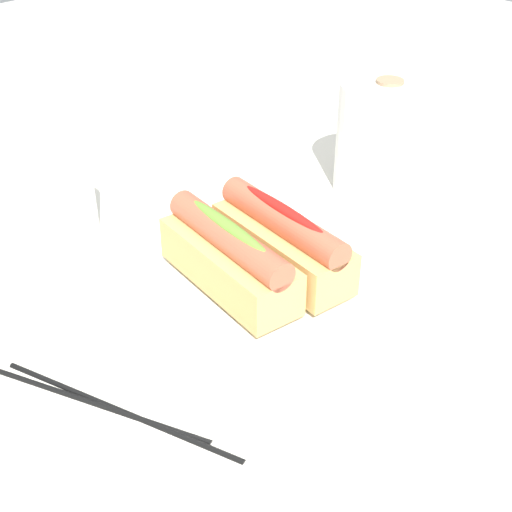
% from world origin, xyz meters
% --- Properties ---
extents(ground_plane, '(2.40, 2.40, 0.00)m').
position_xyz_m(ground_plane, '(0.00, 0.00, 0.00)').
color(ground_plane, silver).
extents(serving_bowl, '(0.27, 0.27, 0.03)m').
position_xyz_m(serving_bowl, '(-0.02, -0.01, 0.02)').
color(serving_bowl, white).
rests_on(serving_bowl, ground_plane).
extents(hotdog_front, '(0.16, 0.07, 0.06)m').
position_xyz_m(hotdog_front, '(-0.02, -0.04, 0.06)').
color(hotdog_front, tan).
rests_on(hotdog_front, serving_bowl).
extents(hotdog_back, '(0.16, 0.07, 0.06)m').
position_xyz_m(hotdog_back, '(-0.01, 0.02, 0.06)').
color(hotdog_back, tan).
rests_on(hotdog_back, serving_bowl).
extents(water_glass, '(0.07, 0.07, 0.09)m').
position_xyz_m(water_glass, '(-0.26, -0.06, 0.04)').
color(water_glass, white).
rests_on(water_glass, ground_plane).
extents(paper_towel_roll, '(0.11, 0.11, 0.13)m').
position_xyz_m(paper_towel_roll, '(-0.07, 0.26, 0.07)').
color(paper_towel_roll, white).
rests_on(paper_towel_roll, ground_plane).
extents(chopstick_near, '(0.21, 0.07, 0.01)m').
position_xyz_m(chopstick_near, '(0.00, -0.18, 0.00)').
color(chopstick_near, black).
rests_on(chopstick_near, ground_plane).
extents(chopstick_far, '(0.21, 0.08, 0.01)m').
position_xyz_m(chopstick_far, '(-0.03, -0.19, 0.00)').
color(chopstick_far, black).
rests_on(chopstick_far, ground_plane).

